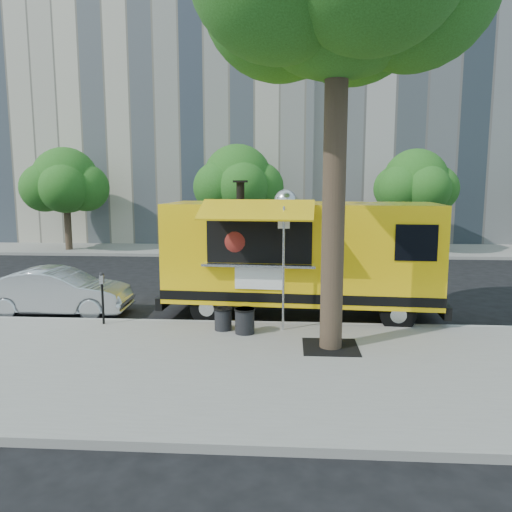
{
  "coord_description": "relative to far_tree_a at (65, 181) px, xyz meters",
  "views": [
    {
      "loc": [
        1.66,
        -13.33,
        3.72
      ],
      "look_at": [
        0.79,
        0.0,
        1.73
      ],
      "focal_mm": 35.0,
      "sensor_mm": 36.0,
      "label": 1
    }
  ],
  "objects": [
    {
      "name": "tree_well",
      "position": [
        12.6,
        -15.1,
        -3.62
      ],
      "size": [
        1.2,
        1.2,
        0.02
      ],
      "primitive_type": "cube",
      "color": "black",
      "rests_on": "sidewalk"
    },
    {
      "name": "sedan",
      "position": [
        5.2,
        -12.3,
        -3.12
      ],
      "size": [
        4.03,
        1.5,
        1.31
      ],
      "primitive_type": "imported",
      "rotation": [
        0.0,
        0.0,
        1.6
      ],
      "color": "#ABADB2",
      "rests_on": "ground"
    },
    {
      "name": "far_tree_c",
      "position": [
        18.0,
        0.1,
        -0.06
      ],
      "size": [
        3.24,
        3.24,
        5.21
      ],
      "color": "#33261C",
      "rests_on": "far_sidewalk"
    },
    {
      "name": "building_mid",
      "position": [
        22.0,
        10.7,
        6.22
      ],
      "size": [
        20.0,
        14.0,
        20.0
      ],
      "primitive_type": "cube",
      "color": "gray",
      "rests_on": "ground"
    },
    {
      "name": "sidewalk",
      "position": [
        10.0,
        -16.3,
        -3.7
      ],
      "size": [
        60.0,
        6.0,
        0.15
      ],
      "primitive_type": "cube",
      "color": "gray",
      "rests_on": "ground"
    },
    {
      "name": "far_sidewalk",
      "position": [
        10.0,
        1.2,
        -3.7
      ],
      "size": [
        60.0,
        5.0,
        0.15
      ],
      "primitive_type": "cube",
      "color": "gray",
      "rests_on": "ground"
    },
    {
      "name": "far_tree_a",
      "position": [
        0.0,
        0.0,
        0.0
      ],
      "size": [
        3.42,
        3.42,
        5.36
      ],
      "color": "#33261C",
      "rests_on": "far_sidewalk"
    },
    {
      "name": "curb",
      "position": [
        10.0,
        -13.23,
        -3.7
      ],
      "size": [
        60.0,
        0.14,
        0.16
      ],
      "primitive_type": "cube",
      "color": "#999993",
      "rests_on": "ground"
    },
    {
      "name": "ground",
      "position": [
        10.0,
        -12.3,
        -3.78
      ],
      "size": [
        120.0,
        120.0,
        0.0
      ],
      "primitive_type": "plane",
      "color": "black",
      "rests_on": "ground"
    },
    {
      "name": "far_tree_b",
      "position": [
        9.0,
        0.4,
        0.06
      ],
      "size": [
        3.6,
        3.6,
        5.5
      ],
      "color": "#33261C",
      "rests_on": "far_sidewalk"
    },
    {
      "name": "building_left",
      "position": [
        2.0,
        9.7,
        8.22
      ],
      "size": [
        22.0,
        14.0,
        24.0
      ],
      "primitive_type": "cube",
      "color": "#B7AD98",
      "rests_on": "ground"
    },
    {
      "name": "food_truck",
      "position": [
        11.96,
        -12.13,
        -2.02
      ],
      "size": [
        7.68,
        3.75,
        3.74
      ],
      "rotation": [
        0.0,
        0.0,
        -0.07
      ],
      "color": "yellow",
      "rests_on": "ground"
    },
    {
      "name": "trash_bin_right",
      "position": [
        10.64,
        -14.2,
        -3.3
      ],
      "size": [
        0.5,
        0.5,
        0.6
      ],
      "color": "black",
      "rests_on": "sidewalk"
    },
    {
      "name": "sign_post",
      "position": [
        11.55,
        -13.85,
        -1.93
      ],
      "size": [
        0.28,
        0.06,
        3.0
      ],
      "color": "silver",
      "rests_on": "sidewalk"
    },
    {
      "name": "trash_bin_left",
      "position": [
        10.09,
        -13.95,
        -3.33
      ],
      "size": [
        0.45,
        0.45,
        0.54
      ],
      "color": "black",
      "rests_on": "sidewalk"
    },
    {
      "name": "parking_meter",
      "position": [
        7.0,
        -13.65,
        -2.79
      ],
      "size": [
        0.11,
        0.11,
        1.33
      ],
      "color": "black",
      "rests_on": "sidewalk"
    }
  ]
}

